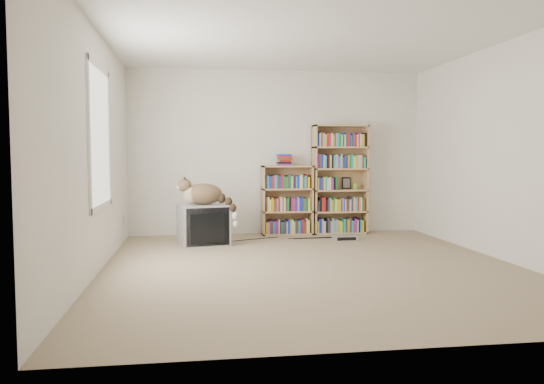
{
  "coord_description": "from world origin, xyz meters",
  "views": [
    {
      "loc": [
        -1.25,
        -5.58,
        1.21
      ],
      "look_at": [
        -0.3,
        1.0,
        0.75
      ],
      "focal_mm": 35.0,
      "sensor_mm": 36.0,
      "label": 1
    }
  ],
  "objects": [
    {
      "name": "cat",
      "position": [
        -1.09,
        1.56,
        0.65
      ],
      "size": [
        0.82,
        0.56,
        0.62
      ],
      "rotation": [
        0.0,
        0.0,
        0.16
      ],
      "color": "#3A2B18",
      "rests_on": "crt_tv"
    },
    {
      "name": "floor",
      "position": [
        0.0,
        0.0,
        0.0
      ],
      "size": [
        4.5,
        5.0,
        0.01
      ],
      "primitive_type": "cube",
      "color": "tan",
      "rests_on": "ground"
    },
    {
      "name": "floor_cables",
      "position": [
        -0.04,
        1.73,
        0.0
      ],
      "size": [
        1.2,
        0.7,
        0.01
      ],
      "primitive_type": null,
      "color": "black",
      "rests_on": "floor"
    },
    {
      "name": "wall_left",
      "position": [
        -2.25,
        0.0,
        1.25
      ],
      "size": [
        0.02,
        5.0,
        2.5
      ],
      "primitive_type": "cube",
      "color": "white",
      "rests_on": "floor"
    },
    {
      "name": "ceiling",
      "position": [
        0.0,
        0.0,
        2.5
      ],
      "size": [
        4.5,
        5.0,
        0.02
      ],
      "primitive_type": "cube",
      "color": "white",
      "rests_on": "wall_back"
    },
    {
      "name": "dvd_player",
      "position": [
        0.85,
        1.68,
        0.04
      ],
      "size": [
        0.33,
        0.24,
        0.07
      ],
      "primitive_type": "cube",
      "rotation": [
        0.0,
        0.0,
        0.04
      ],
      "color": "silver",
      "rests_on": "floor"
    },
    {
      "name": "bookcase_tall",
      "position": [
        0.96,
        2.36,
        0.8
      ],
      "size": [
        0.83,
        0.3,
        1.67
      ],
      "color": "tan",
      "rests_on": "floor"
    },
    {
      "name": "crt_tv",
      "position": [
        -1.15,
        1.61,
        0.27
      ],
      "size": [
        0.73,
        0.69,
        0.55
      ],
      "rotation": [
        0.0,
        0.0,
        0.21
      ],
      "color": "#9C9C9E",
      "rests_on": "floor"
    },
    {
      "name": "window",
      "position": [
        -2.24,
        0.2,
        1.4
      ],
      "size": [
        0.02,
        1.22,
        1.52
      ],
      "primitive_type": "cube",
      "color": "white",
      "rests_on": "wall_left"
    },
    {
      "name": "wall_front",
      "position": [
        0.0,
        -2.5,
        1.25
      ],
      "size": [
        4.5,
        0.02,
        2.5
      ],
      "primitive_type": "cube",
      "color": "white",
      "rests_on": "floor"
    },
    {
      "name": "book_stack",
      "position": [
        0.1,
        2.36,
        1.14
      ],
      "size": [
        0.2,
        0.26,
        0.17
      ],
      "primitive_type": "cube",
      "color": "red",
      "rests_on": "bookcase_short"
    },
    {
      "name": "framed_print",
      "position": [
        1.09,
        2.44,
        0.77
      ],
      "size": [
        0.14,
        0.05,
        0.18
      ],
      "primitive_type": "cube",
      "rotation": [
        -0.17,
        0.0,
        0.0
      ],
      "color": "black",
      "rests_on": "bookcase_tall"
    },
    {
      "name": "wall_right",
      "position": [
        2.25,
        0.0,
        1.25
      ],
      "size": [
        0.02,
        5.0,
        2.5
      ],
      "primitive_type": "cube",
      "color": "white",
      "rests_on": "floor"
    },
    {
      "name": "wall_outlet",
      "position": [
        -2.24,
        1.95,
        0.32
      ],
      "size": [
        0.01,
        0.08,
        0.13
      ],
      "primitive_type": "cube",
      "color": "silver",
      "rests_on": "wall_left"
    },
    {
      "name": "bookcase_short",
      "position": [
        0.13,
        2.36,
        0.49
      ],
      "size": [
        0.77,
        0.3,
        1.05
      ],
      "color": "tan",
      "rests_on": "floor"
    },
    {
      "name": "wall_back",
      "position": [
        0.0,
        2.5,
        1.25
      ],
      "size": [
        4.5,
        0.02,
        2.5
      ],
      "primitive_type": "cube",
      "color": "white",
      "rests_on": "floor"
    },
    {
      "name": "green_mug",
      "position": [
        1.2,
        2.34,
        0.73
      ],
      "size": [
        0.09,
        0.09,
        0.1
      ],
      "primitive_type": "cylinder",
      "color": "olive",
      "rests_on": "bookcase_tall"
    }
  ]
}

